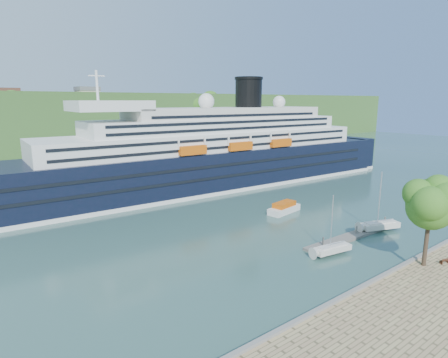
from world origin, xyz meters
TOP-DOWN VIEW (x-y plane):
  - ground at (0.00, 0.00)m, footprint 400.00×400.00m
  - far_hillside at (0.00, 145.00)m, footprint 400.00×50.00m
  - quay_coping at (0.00, -0.20)m, footprint 220.00×0.50m
  - cruise_ship at (8.64, 52.74)m, footprint 120.01×24.43m
  - park_bench at (5.25, -3.01)m, footprint 1.45×0.99m
  - promenade_tree at (2.69, -1.64)m, footprint 7.36×7.36m
  - floating_pontoon at (5.61, 10.90)m, footprint 18.27×2.65m
  - sailboat_white_near at (-1.45, 8.70)m, footprint 6.52×2.82m
  - sailboat_white_far at (12.64, 9.80)m, footprint 7.58×4.44m
  - tender_launch at (7.98, 26.56)m, footprint 7.79×3.67m

SIDE VIEW (x-z plane):
  - ground at x=0.00m, z-range 0.00..0.00m
  - floating_pontoon at x=5.61m, z-range 0.00..0.40m
  - tender_launch at x=7.98m, z-range 0.00..2.07m
  - quay_coping at x=0.00m, z-range 1.00..1.30m
  - park_bench at x=5.25m, z-range 1.00..1.86m
  - sailboat_white_near at x=-1.45m, z-range 0.00..8.16m
  - sailboat_white_far at x=12.64m, z-range 0.00..9.46m
  - promenade_tree at x=2.69m, z-range 1.00..13.19m
  - far_hillside at x=0.00m, z-range 0.00..24.00m
  - cruise_ship at x=8.64m, z-range 0.00..26.77m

